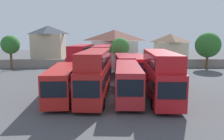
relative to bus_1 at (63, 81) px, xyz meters
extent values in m
plane|color=#4C4C4F|center=(5.21, 18.29, -1.92)|extent=(140.00, 140.00, 0.00)
cube|color=gray|center=(5.21, 24.01, -1.02)|extent=(56.00, 0.50, 1.80)
cube|color=red|center=(0.00, 0.01, -0.06)|extent=(2.99, 10.32, 3.00)
cube|color=black|center=(0.29, -5.10, 0.30)|extent=(2.14, 0.20, 1.35)
cube|color=black|center=(0.00, 0.01, 0.30)|extent=(2.99, 9.51, 0.95)
cylinder|color=black|center=(1.29, -3.08, -1.37)|extent=(0.36, 1.12, 1.10)
cylinder|color=black|center=(-0.94, -3.21, -1.37)|extent=(0.36, 1.12, 1.10)
cylinder|color=black|center=(0.94, 3.23, -1.37)|extent=(0.36, 1.12, 1.10)
cylinder|color=black|center=(-1.29, 3.11, -1.37)|extent=(0.36, 1.12, 1.10)
cube|color=#B21C1B|center=(3.39, 0.31, 0.02)|extent=(3.23, 11.72, 3.17)
cube|color=black|center=(3.01, -5.49, 0.40)|extent=(2.17, 0.22, 1.43)
cube|color=black|center=(3.39, 0.31, 0.40)|extent=(3.21, 10.80, 1.00)
cube|color=#B21C1B|center=(3.41, 0.59, 2.38)|extent=(3.14, 11.14, 1.55)
cube|color=black|center=(3.41, 0.59, 2.38)|extent=(3.19, 10.57, 1.08)
cylinder|color=black|center=(4.29, -3.35, -1.37)|extent=(0.37, 1.12, 1.10)
cylinder|color=black|center=(2.02, -3.20, -1.37)|extent=(0.37, 1.12, 1.10)
cylinder|color=black|center=(4.76, 3.81, -1.37)|extent=(0.37, 1.12, 1.10)
cylinder|color=black|center=(2.49, 3.96, -1.37)|extent=(0.37, 1.12, 1.10)
cube|color=red|center=(6.86, 0.56, 0.02)|extent=(2.97, 11.46, 3.18)
cube|color=black|center=(6.60, -5.14, 0.40)|extent=(2.17, 0.18, 1.43)
cube|color=black|center=(6.86, 0.56, 0.40)|extent=(2.97, 10.56, 1.00)
cylinder|color=black|center=(7.83, -3.01, -1.37)|extent=(0.35, 1.11, 1.10)
cylinder|color=black|center=(5.57, -2.91, -1.37)|extent=(0.35, 1.11, 1.10)
cylinder|color=black|center=(8.14, 4.03, -1.37)|extent=(0.35, 1.11, 1.10)
cylinder|color=black|center=(5.88, 4.13, -1.37)|extent=(0.35, 1.11, 1.10)
cube|color=red|center=(10.21, -0.08, -0.01)|extent=(3.31, 11.75, 3.11)
cube|color=black|center=(9.84, -5.90, 0.36)|extent=(2.26, 0.22, 1.40)
cube|color=black|center=(10.21, -0.08, 0.36)|extent=(3.29, 10.83, 0.98)
cube|color=red|center=(10.23, 0.21, 2.30)|extent=(3.22, 11.17, 1.50)
cube|color=black|center=(10.23, 0.21, 2.30)|extent=(3.27, 10.60, 1.05)
cylinder|color=black|center=(11.16, -3.75, -1.37)|extent=(0.37, 1.12, 1.10)
cylinder|color=black|center=(8.80, -3.60, -1.37)|extent=(0.37, 1.12, 1.10)
cylinder|color=black|center=(11.62, 3.43, -1.37)|extent=(0.37, 1.12, 1.10)
cylinder|color=black|center=(9.26, 3.58, -1.37)|extent=(0.37, 1.12, 1.10)
cube|color=red|center=(0.30, 14.39, -0.01)|extent=(3.43, 11.20, 3.10)
cube|color=black|center=(-0.16, 8.87, 0.36)|extent=(2.22, 0.26, 1.40)
cube|color=black|center=(0.30, 14.39, 0.36)|extent=(3.40, 10.33, 0.98)
cube|color=red|center=(0.32, 14.66, 2.37)|extent=(3.34, 10.65, 1.66)
cube|color=black|center=(0.32, 14.66, 2.37)|extent=(3.38, 10.11, 1.16)
cylinder|color=black|center=(1.17, 10.88, -1.37)|extent=(0.39, 1.12, 1.10)
cylinder|color=black|center=(-1.15, 11.07, -1.37)|extent=(0.39, 1.12, 1.10)
cylinder|color=black|center=(1.74, 17.70, -1.37)|extent=(0.39, 1.12, 1.10)
cylinder|color=black|center=(-0.58, 17.89, -1.37)|extent=(0.39, 1.12, 1.10)
cube|color=red|center=(3.80, 13.77, 0.01)|extent=(3.14, 11.17, 3.14)
cube|color=black|center=(3.47, 8.24, 0.39)|extent=(2.20, 0.21, 1.42)
cube|color=black|center=(3.80, 13.77, 0.39)|extent=(3.13, 10.29, 0.99)
cube|color=red|center=(3.81, 14.05, 2.35)|extent=(3.06, 10.61, 1.54)
cube|color=black|center=(3.81, 14.05, 2.35)|extent=(3.12, 10.07, 1.08)
cylinder|color=black|center=(4.74, 10.29, -1.37)|extent=(0.36, 1.12, 1.10)
cylinder|color=black|center=(2.45, 10.42, -1.37)|extent=(0.36, 1.12, 1.10)
cylinder|color=black|center=(5.15, 17.12, -1.37)|extent=(0.36, 1.12, 1.10)
cylinder|color=black|center=(2.85, 17.25, -1.37)|extent=(0.36, 1.12, 1.10)
cube|color=#B11828|center=(7.33, 13.72, 0.00)|extent=(2.67, 10.81, 3.12)
cube|color=black|center=(7.45, 8.33, 0.37)|extent=(2.15, 0.13, 1.41)
cube|color=black|center=(7.33, 13.72, 0.37)|extent=(2.69, 9.95, 0.98)
cylinder|color=black|center=(8.53, 10.41, -1.37)|extent=(0.32, 1.11, 1.10)
cylinder|color=black|center=(6.28, 10.36, -1.37)|extent=(0.32, 1.11, 1.10)
cylinder|color=black|center=(8.38, 17.08, -1.37)|extent=(0.32, 1.11, 1.10)
cylinder|color=black|center=(6.14, 17.03, -1.37)|extent=(0.32, 1.11, 1.10)
cube|color=red|center=(9.73, 13.64, -0.07)|extent=(2.89, 11.17, 3.00)
cube|color=black|center=(9.91, 8.07, 0.29)|extent=(2.23, 0.15, 1.35)
cube|color=black|center=(9.73, 13.64, 0.29)|extent=(2.90, 10.28, 0.94)
cylinder|color=black|center=(11.00, 10.24, -1.37)|extent=(0.34, 1.11, 1.10)
cylinder|color=black|center=(8.68, 10.16, -1.37)|extent=(0.34, 1.11, 1.10)
cylinder|color=black|center=(10.78, 17.11, -1.37)|extent=(0.34, 1.11, 1.10)
cylinder|color=black|center=(8.45, 17.04, -1.37)|extent=(0.34, 1.11, 1.10)
cube|color=#C6B293|center=(-9.72, 32.19, 1.63)|extent=(7.07, 6.23, 7.09)
pyramid|color=#3D424C|center=(-9.72, 32.19, 6.17)|extent=(7.43, 6.55, 2.00)
cube|color=silver|center=(6.24, 32.15, 0.85)|extent=(10.55, 7.99, 5.53)
pyramid|color=brown|center=(6.24, 32.15, 4.90)|extent=(11.07, 8.39, 2.57)
cube|color=beige|center=(20.32, 33.63, 0.64)|extent=(7.24, 6.04, 5.12)
pyramid|color=brown|center=(20.32, 33.63, 4.22)|extent=(7.60, 6.34, 2.05)
cylinder|color=brown|center=(24.68, 22.01, -0.38)|extent=(0.50, 0.50, 3.08)
sphere|color=#2D6B28|center=(24.68, 22.01, 2.91)|extent=(4.99, 4.99, 4.99)
cylinder|color=brown|center=(-14.18, 21.01, -0.07)|extent=(0.48, 0.48, 3.71)
sphere|color=#2D6B28|center=(-14.18, 21.01, 3.04)|extent=(3.57, 3.57, 3.57)
cylinder|color=brown|center=(7.38, 26.51, -0.49)|extent=(0.46, 0.46, 2.86)
sphere|color=#387F33|center=(7.38, 26.51, 2.34)|extent=(4.00, 4.00, 4.00)
camera|label=1|loc=(4.82, -23.36, 4.63)|focal=36.45mm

